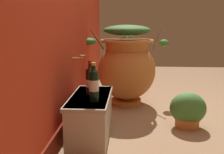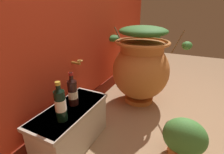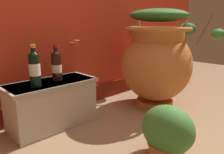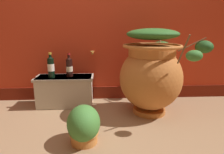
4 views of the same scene
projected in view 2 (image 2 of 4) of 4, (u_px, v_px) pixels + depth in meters
The scene contains 6 objects.
ground_plane at pixel (178, 144), 1.52m from camera, with size 7.00×7.00×0.00m, color #9E7A56.
terracotta_urn at pixel (141, 65), 2.09m from camera, with size 1.05×1.15×0.98m.
stone_ledge at pixel (72, 125), 1.45m from camera, with size 0.73×0.33×0.38m.
wine_bottle_left at pixel (60, 103), 1.19m from camera, with size 0.08×0.08×0.31m.
wine_bottle_middle at pixel (73, 91), 1.40m from camera, with size 0.08×0.08×0.30m.
potted_shrub at pixel (184, 139), 1.36m from camera, with size 0.29×0.35×0.34m.
Camera 2 is at (-1.32, 0.04, 1.15)m, focal length 26.54 mm.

